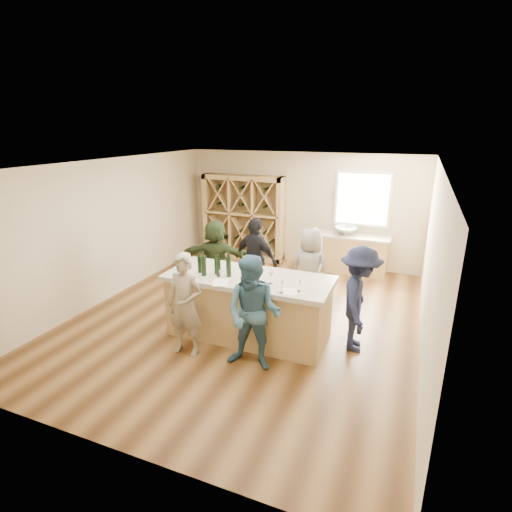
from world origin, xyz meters
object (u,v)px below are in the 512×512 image
at_px(sink, 346,231).
at_px(person_far_right, 310,270).
at_px(tasting_counter_base, 248,309).
at_px(person_near_right, 253,314).
at_px(wine_bottle_a, 200,265).
at_px(person_server, 359,299).
at_px(wine_bottle_d, 219,267).
at_px(wine_bottle_c, 216,266).
at_px(wine_bottle_b, 204,266).
at_px(wine_rack, 244,217).
at_px(person_near_left, 185,305).
at_px(person_far_mid, 256,260).
at_px(wine_bottle_f, 244,274).
at_px(wine_bottle_e, 229,267).
at_px(person_far_left, 216,257).

bearing_deg(sink, person_far_right, -95.17).
distance_m(tasting_counter_base, person_near_right, 0.98).
distance_m(wine_bottle_a, person_server, 2.61).
xyz_separation_m(wine_bottle_d, person_far_right, (1.12, 1.55, -0.41)).
height_order(wine_bottle_c, wine_bottle_d, wine_bottle_d).
distance_m(person_server, person_far_right, 1.52).
bearing_deg(person_near_right, wine_bottle_b, 149.38).
height_order(wine_bottle_b, wine_bottle_d, wine_bottle_b).
relative_size(tasting_counter_base, wine_bottle_b, 7.96).
height_order(wine_rack, person_far_right, wine_rack).
distance_m(wine_bottle_c, person_server, 2.33).
xyz_separation_m(wine_bottle_a, person_near_left, (0.12, -0.69, -0.41)).
xyz_separation_m(sink, tasting_counter_base, (-0.90, -3.82, -0.51)).
height_order(person_near_right, person_far_mid, person_near_right).
distance_m(wine_bottle_a, wine_bottle_d, 0.37).
bearing_deg(wine_bottle_c, wine_bottle_f, -19.64).
height_order(tasting_counter_base, wine_bottle_b, wine_bottle_b).
height_order(tasting_counter_base, wine_bottle_e, wine_bottle_e).
xyz_separation_m(person_server, person_far_right, (-1.06, 1.09, -0.03)).
xyz_separation_m(wine_bottle_e, person_far_mid, (-0.16, 1.56, -0.39)).
height_order(wine_rack, person_far_mid, wine_rack).
distance_m(tasting_counter_base, wine_bottle_b, 1.04).
bearing_deg(wine_bottle_f, person_far_right, 69.39).
xyz_separation_m(tasting_counter_base, wine_bottle_e, (-0.29, -0.13, 0.75)).
height_order(wine_bottle_d, wine_bottle_e, wine_bottle_e).
xyz_separation_m(wine_bottle_a, person_near_right, (1.23, -0.66, -0.36)).
height_order(wine_rack, person_near_right, wine_rack).
relative_size(wine_bottle_b, wine_bottle_e, 0.99).
bearing_deg(person_near_right, wine_bottle_a, 148.54).
relative_size(wine_bottle_a, wine_bottle_b, 0.85).
height_order(wine_bottle_a, wine_bottle_f, wine_bottle_f).
bearing_deg(person_far_left, tasting_counter_base, 121.40).
xyz_separation_m(person_near_left, person_far_right, (1.37, 2.21, 0.00)).
bearing_deg(person_far_mid, person_near_left, 100.22).
distance_m(tasting_counter_base, person_far_right, 1.56).
height_order(wine_bottle_d, person_server, person_server).
relative_size(wine_bottle_a, wine_bottle_f, 0.92).
bearing_deg(wine_bottle_f, wine_bottle_c, 160.36).
height_order(wine_bottle_d, wine_bottle_f, same).
bearing_deg(person_far_mid, tasting_counter_base, 123.73).
distance_m(wine_rack, person_near_right, 5.21).
bearing_deg(wine_bottle_b, wine_bottle_c, 42.36).
relative_size(wine_rack, person_far_mid, 1.29).
bearing_deg(wine_bottle_e, wine_bottle_d, -163.61).
bearing_deg(wine_bottle_c, person_far_mid, 86.96).
distance_m(sink, person_far_right, 2.47).
bearing_deg(wine_rack, sink, -1.49).
relative_size(wine_bottle_c, wine_bottle_d, 0.93).
distance_m(person_far_left, wine_bottle_f, 2.28).
distance_m(person_server, wine_bottle_f, 1.83).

